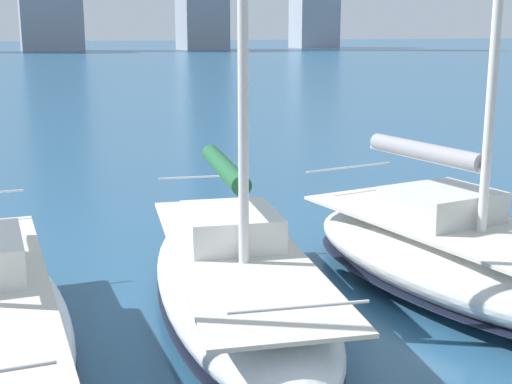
{
  "coord_description": "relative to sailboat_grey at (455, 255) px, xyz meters",
  "views": [
    {
      "loc": [
        3.5,
        3.57,
        4.68
      ],
      "look_at": [
        -0.41,
        -6.52,
        2.2
      ],
      "focal_mm": 50.0,
      "sensor_mm": 36.0,
      "label": 1
    }
  ],
  "objects": [
    {
      "name": "sailboat_grey",
      "position": [
        0.0,
        0.0,
        0.0
      ],
      "size": [
        3.92,
        7.56,
        11.07
      ],
      "color": "white",
      "rests_on": "ground"
    },
    {
      "name": "sailboat_forest",
      "position": [
        4.02,
        -0.42,
        -0.07
      ],
      "size": [
        3.74,
        8.42,
        9.21
      ],
      "color": "silver",
      "rests_on": "ground"
    }
  ]
}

